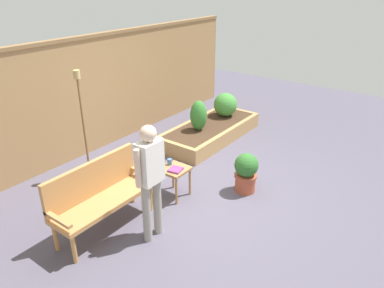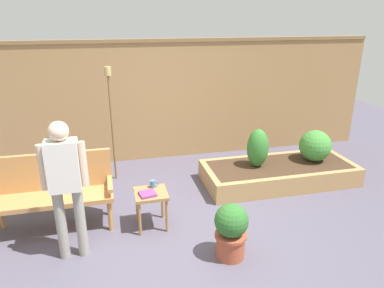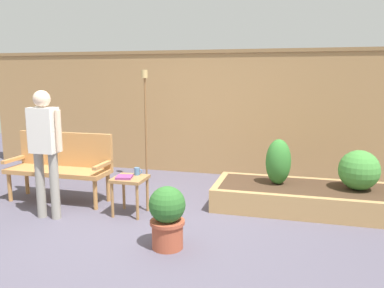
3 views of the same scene
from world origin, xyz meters
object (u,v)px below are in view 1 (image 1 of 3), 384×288
at_px(potted_boxwood, 246,172).
at_px(shrub_far_corner, 225,105).
at_px(shrub_near_bench, 199,116).
at_px(side_table, 174,173).
at_px(cup_on_table, 170,162).
at_px(tiki_torch, 81,107).
at_px(book_on_table, 176,170).
at_px(garden_bench, 99,192).
at_px(person_by_bench, 150,174).

relative_size(potted_boxwood, shrub_far_corner, 1.27).
distance_m(shrub_near_bench, shrub_far_corner, 1.00).
bearing_deg(side_table, cup_on_table, 69.62).
bearing_deg(cup_on_table, tiki_torch, 107.33).
bearing_deg(book_on_table, side_table, 41.77).
relative_size(shrub_near_bench, shrub_far_corner, 1.20).
bearing_deg(cup_on_table, garden_bench, 171.29).
height_order(side_table, cup_on_table, cup_on_table).
distance_m(tiki_torch, person_by_bench, 2.01).
bearing_deg(potted_boxwood, book_on_table, 137.45).
distance_m(cup_on_table, shrub_near_bench, 1.86).
height_order(side_table, shrub_near_bench, shrub_near_bench).
xyz_separation_m(potted_boxwood, tiki_torch, (-1.16, 2.34, 0.89)).
relative_size(side_table, person_by_bench, 0.31).
distance_m(book_on_table, shrub_far_corner, 2.95).
bearing_deg(tiki_torch, garden_bench, -122.45).
bearing_deg(person_by_bench, shrub_far_corner, 18.10).
height_order(cup_on_table, shrub_far_corner, shrub_far_corner).
distance_m(garden_bench, person_by_bench, 0.83).
bearing_deg(tiki_torch, person_by_bench, -105.27).
distance_m(shrub_far_corner, tiki_torch, 3.31).
bearing_deg(garden_bench, potted_boxwood, -29.98).
bearing_deg(potted_boxwood, cup_on_table, 127.65).
height_order(shrub_near_bench, shrub_far_corner, shrub_near_bench).
distance_m(shrub_near_bench, tiki_torch, 2.36).
relative_size(side_table, potted_boxwood, 0.75).
relative_size(cup_on_table, tiki_torch, 0.06).
distance_m(book_on_table, shrub_near_bench, 2.02).
height_order(potted_boxwood, tiki_torch, tiki_torch).
bearing_deg(garden_bench, cup_on_table, -8.71).
bearing_deg(person_by_bench, side_table, 22.55).
bearing_deg(shrub_near_bench, person_by_bench, -155.84).
xyz_separation_m(shrub_far_corner, person_by_bench, (-3.68, -1.20, 0.38)).
xyz_separation_m(cup_on_table, shrub_near_bench, (1.72, 0.70, 0.07)).
height_order(book_on_table, person_by_bench, person_by_bench).
height_order(garden_bench, person_by_bench, person_by_bench).
height_order(garden_bench, side_table, garden_bench).
bearing_deg(cup_on_table, book_on_table, -116.34).
distance_m(side_table, potted_boxwood, 1.11).
bearing_deg(person_by_bench, garden_bench, 110.16).
relative_size(cup_on_table, book_on_table, 0.57).
distance_m(shrub_near_bench, person_by_bench, 2.96).
bearing_deg(person_by_bench, cup_on_table, 27.77).
relative_size(garden_bench, potted_boxwood, 2.24).
distance_m(garden_bench, tiki_torch, 1.60).
bearing_deg(tiki_torch, cup_on_table, -72.67).
bearing_deg(shrub_near_bench, shrub_far_corner, -0.00).
xyz_separation_m(side_table, shrub_far_corner, (2.77, 0.82, 0.16)).
distance_m(book_on_table, tiki_torch, 1.79).
bearing_deg(tiki_torch, shrub_far_corner, -12.70).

